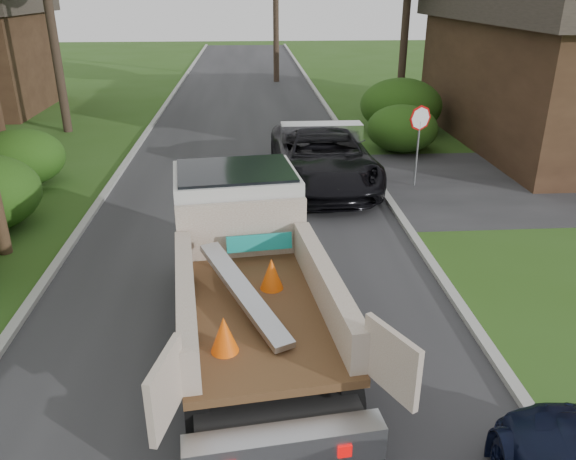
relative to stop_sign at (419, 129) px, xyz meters
The scene contains 10 objects.
ground 10.55m from the stop_sign, 120.02° to the right, with size 120.00×120.00×0.00m, color #2A4D16.
road 5.58m from the stop_sign, 169.11° to the left, with size 8.00×90.00×0.02m, color #28282B.
curb_left 9.51m from the stop_sign, behind, with size 0.20×90.00×0.12m, color #9E9E99.
curb_right 2.27m from the stop_sign, 137.73° to the left, with size 0.20×90.00×0.12m, color #9E9E99.
stop_sign is the anchor object (origin of this frame).
hedge_left_c 12.08m from the stop_sign, behind, with size 2.60×2.60×1.70m, color #173C0E.
hedge_right_a 4.15m from the stop_sign, 81.47° to the left, with size 2.60×2.60×1.70m, color #173C0E.
hedge_right_b 7.15m from the stop_sign, 79.48° to the left, with size 3.38×3.38×2.21m, color #173C0E.
flatbed_truck 8.71m from the stop_sign, 126.44° to the right, with size 3.43×6.74×2.45m.
black_pickup 2.97m from the stop_sign, behind, with size 2.91×6.31×1.75m, color black.
Camera 1 is at (0.20, -7.09, 5.63)m, focal length 35.00 mm.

